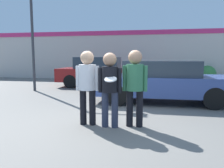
{
  "coord_description": "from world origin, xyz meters",
  "views": [
    {
      "loc": [
        1.07,
        -4.86,
        1.54
      ],
      "look_at": [
        0.16,
        0.03,
        0.94
      ],
      "focal_mm": 35.0,
      "sensor_mm": 36.0,
      "label": 1
    }
  ],
  "objects": [
    {
      "name": "person_right",
      "position": [
        0.69,
        -0.08,
        1.02
      ],
      "size": [
        0.55,
        0.38,
        1.7
      ],
      "color": "black",
      "rests_on": "ground"
    },
    {
      "name": "person_left",
      "position": [
        -0.37,
        -0.14,
        1.01
      ],
      "size": [
        0.55,
        0.38,
        1.69
      ],
      "color": "black",
      "rests_on": "ground"
    },
    {
      "name": "ground_plane",
      "position": [
        0.0,
        0.0,
        0.0
      ],
      "size": [
        56.0,
        56.0,
        0.0
      ],
      "primitive_type": "plane",
      "color": "#66635E"
    },
    {
      "name": "shrub",
      "position": [
        4.41,
        9.5,
        0.52
      ],
      "size": [
        1.05,
        1.05,
        1.05
      ],
      "color": "#387A3D",
      "rests_on": "ground"
    },
    {
      "name": "street_lamp",
      "position": [
        -4.02,
        4.4,
        3.49
      ],
      "size": [
        1.62,
        0.35,
        5.59
      ],
      "color": "#38383D",
      "rests_on": "ground"
    },
    {
      "name": "storefront_building",
      "position": [
        0.0,
        10.22,
        1.71
      ],
      "size": [
        24.0,
        0.22,
        3.36
      ],
      "color": "beige",
      "rests_on": "ground"
    },
    {
      "name": "parked_car_far",
      "position": [
        -1.69,
        6.33,
        0.78
      ],
      "size": [
        4.29,
        1.85,
        1.56
      ],
      "color": "maroon",
      "rests_on": "ground"
    },
    {
      "name": "person_middle_with_frisbee",
      "position": [
        0.16,
        -0.22,
        0.98
      ],
      "size": [
        0.52,
        0.55,
        1.65
      ],
      "color": "#2D3347",
      "rests_on": "ground"
    },
    {
      "name": "parked_car_near",
      "position": [
        1.41,
        2.81,
        0.73
      ],
      "size": [
        4.69,
        1.94,
        1.43
      ],
      "color": "#334784",
      "rests_on": "ground"
    }
  ]
}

